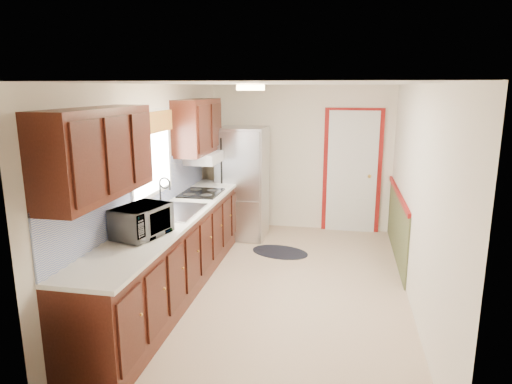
% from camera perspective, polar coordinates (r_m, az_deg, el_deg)
% --- Properties ---
extents(room_shell, '(3.20, 5.20, 2.52)m').
position_cam_1_polar(room_shell, '(5.24, 3.01, 0.15)').
color(room_shell, '#C8AC8D').
rests_on(room_shell, ground).
extents(kitchen_run, '(0.63, 4.00, 2.20)m').
position_cam_1_polar(kitchen_run, '(5.38, -10.67, -4.03)').
color(kitchen_run, '#37130C').
rests_on(kitchen_run, ground).
extents(back_wall_trim, '(1.12, 2.30, 2.08)m').
position_cam_1_polar(back_wall_trim, '(7.43, 12.99, 1.21)').
color(back_wall_trim, maroon).
rests_on(back_wall_trim, ground).
extents(ceiling_fixture, '(0.30, 0.30, 0.06)m').
position_cam_1_polar(ceiling_fixture, '(4.96, -0.68, 12.94)').
color(ceiling_fixture, '#FFD88C').
rests_on(ceiling_fixture, room_shell).
extents(microwave, '(0.43, 0.61, 0.37)m').
position_cam_1_polar(microwave, '(4.57, -14.11, -3.15)').
color(microwave, white).
rests_on(microwave, kitchen_run).
extents(refrigerator, '(0.74, 0.74, 1.76)m').
position_cam_1_polar(refrigerator, '(7.23, -1.65, 1.15)').
color(refrigerator, '#B7B7BC').
rests_on(refrigerator, ground).
extents(rug, '(0.95, 0.73, 0.01)m').
position_cam_1_polar(rug, '(6.74, 3.00, -7.50)').
color(rug, black).
rests_on(rug, ground).
extents(cooktop, '(0.51, 0.61, 0.02)m').
position_cam_1_polar(cooktop, '(6.27, -6.87, -0.12)').
color(cooktop, black).
rests_on(cooktop, kitchen_run).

